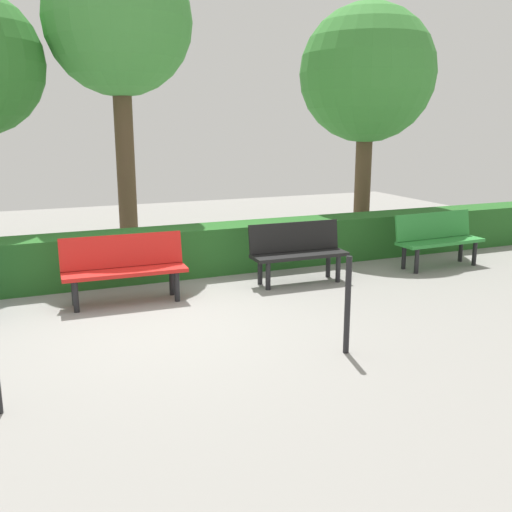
{
  "coord_description": "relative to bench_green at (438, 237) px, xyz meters",
  "views": [
    {
      "loc": [
        1.34,
        6.41,
        2.26
      ],
      "look_at": [
        -1.47,
        -0.34,
        0.55
      ],
      "focal_mm": 40.04,
      "sensor_mm": 36.0,
      "label": 1
    }
  ],
  "objects": [
    {
      "name": "ground_plane",
      "position": [
        4.79,
        0.73,
        -0.48
      ],
      "size": [
        19.52,
        19.52,
        0.0
      ],
      "primitive_type": "plane",
      "color": "gray"
    },
    {
      "name": "bench_green",
      "position": [
        0.0,
        0.0,
        0.0
      ],
      "size": [
        1.51,
        0.53,
        0.86
      ],
      "rotation": [
        0.0,
        0.0,
        0.05
      ],
      "color": "#2D8C38",
      "rests_on": "ground_plane"
    },
    {
      "name": "railing_post_mid",
      "position": [
        3.21,
        2.52,
        0.02
      ],
      "size": [
        0.06,
        0.06,
        1.0
      ],
      "primitive_type": "cylinder",
      "color": "black",
      "rests_on": "ground_plane"
    },
    {
      "name": "bench_red",
      "position": [
        4.96,
        -0.04,
        0.0
      ],
      "size": [
        1.57,
        0.51,
        0.86
      ],
      "rotation": [
        0.0,
        0.0,
        -0.03
      ],
      "color": "red",
      "rests_on": "ground_plane"
    },
    {
      "name": "tree_near",
      "position": [
        -0.09,
        -2.36,
        2.65
      ],
      "size": [
        2.54,
        2.54,
        4.42
      ],
      "color": "brown",
      "rests_on": "ground_plane"
    },
    {
      "name": "tree_mid",
      "position": [
        4.39,
        -2.84,
        3.34
      ],
      "size": [
        2.4,
        2.4,
        5.08
      ],
      "color": "brown",
      "rests_on": "ground_plane"
    },
    {
      "name": "bench_black",
      "position": [
        2.49,
        -0.03,
        -0.0
      ],
      "size": [
        1.41,
        0.48,
        0.86
      ],
      "rotation": [
        0.0,
        0.0,
        -0.02
      ],
      "color": "black",
      "rests_on": "ground_plane"
    },
    {
      "name": "hedge_row",
      "position": [
        3.68,
        -1.07,
        -0.12
      ],
      "size": [
        15.52,
        0.66,
        0.72
      ],
      "primitive_type": "cube",
      "color": "#266023",
      "rests_on": "ground_plane"
    }
  ]
}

